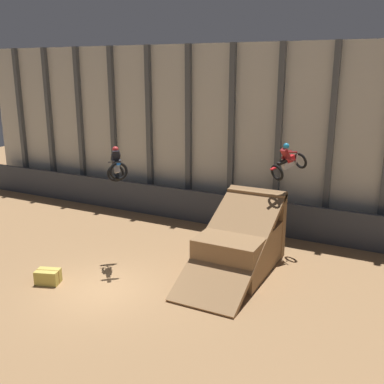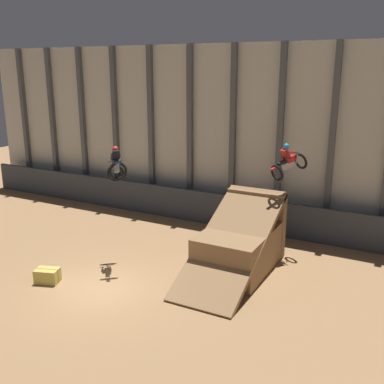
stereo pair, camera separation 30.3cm
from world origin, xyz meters
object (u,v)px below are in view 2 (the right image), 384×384
at_px(dirt_ramp, 241,244).
at_px(hay_bale_trackside, 47,276).
at_px(rider_bike_right_air, 288,162).
at_px(rider_bike_left_air, 116,166).

bearing_deg(dirt_ramp, hay_bale_trackside, -141.10).
height_order(rider_bike_right_air, hay_bale_trackside, rider_bike_right_air).
distance_m(rider_bike_left_air, rider_bike_right_air, 7.26).
bearing_deg(dirt_ramp, rider_bike_left_air, -157.03).
bearing_deg(rider_bike_left_air, dirt_ramp, -18.91).
xyz_separation_m(rider_bike_left_air, rider_bike_right_air, (6.04, 4.03, 0.02)).
height_order(dirt_ramp, hay_bale_trackside, dirt_ramp).
height_order(rider_bike_left_air, hay_bale_trackside, rider_bike_left_air).
relative_size(dirt_ramp, rider_bike_right_air, 3.40).
bearing_deg(hay_bale_trackside, rider_bike_left_air, 65.10).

